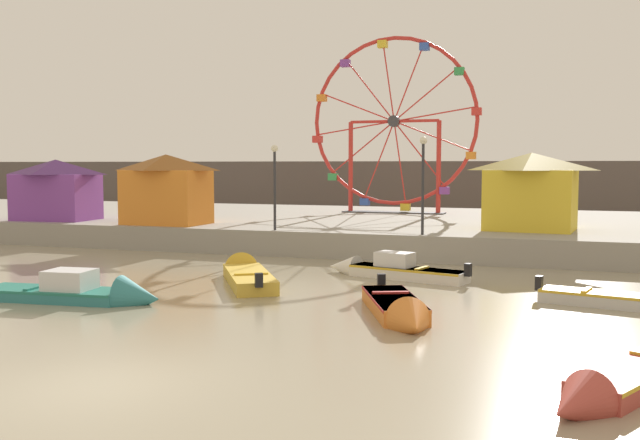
{
  "coord_description": "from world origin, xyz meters",
  "views": [
    {
      "loc": [
        8.2,
        -11.08,
        4.11
      ],
      "look_at": [
        -0.23,
        13.18,
        2.14
      ],
      "focal_mm": 40.5,
      "sensor_mm": 36.0,
      "label": 1
    }
  ],
  "objects_px": {
    "motorboat_orange_hull": "(400,310)",
    "carnival_booth_purple_stall": "(56,189)",
    "motorboat_pale_grey": "(629,301)",
    "promenade_lamp_far": "(423,171)",
    "promenade_lamp_near": "(275,174)",
    "ferris_wheel_red_frame": "(394,125)",
    "carnival_booth_yellow_awning": "(531,190)",
    "motorboat_faded_red": "(621,382)",
    "motorboat_teal_painted": "(88,293)",
    "motorboat_mustard_yellow": "(245,273)",
    "motorboat_white_red_stripe": "(387,269)",
    "carnival_booth_orange_canopy": "(166,188)"
  },
  "relations": [
    {
      "from": "motorboat_faded_red",
      "to": "carnival_booth_purple_stall",
      "type": "height_order",
      "value": "carnival_booth_purple_stall"
    },
    {
      "from": "carnival_booth_yellow_awning",
      "to": "promenade_lamp_near",
      "type": "relative_size",
      "value": 1.17
    },
    {
      "from": "ferris_wheel_red_frame",
      "to": "promenade_lamp_near",
      "type": "distance_m",
      "value": 13.73
    },
    {
      "from": "motorboat_faded_red",
      "to": "carnival_booth_purple_stall",
      "type": "xyz_separation_m",
      "value": [
        -27.04,
        18.17,
        2.62
      ]
    },
    {
      "from": "motorboat_teal_painted",
      "to": "motorboat_pale_grey",
      "type": "bearing_deg",
      "value": 9.58
    },
    {
      "from": "motorboat_white_red_stripe",
      "to": "ferris_wheel_red_frame",
      "type": "distance_m",
      "value": 19.26
    },
    {
      "from": "motorboat_pale_grey",
      "to": "carnival_booth_purple_stall",
      "type": "xyz_separation_m",
      "value": [
        -27.75,
        9.68,
        2.61
      ]
    },
    {
      "from": "carnival_booth_yellow_awning",
      "to": "promenade_lamp_near",
      "type": "height_order",
      "value": "promenade_lamp_near"
    },
    {
      "from": "motorboat_faded_red",
      "to": "motorboat_orange_hull",
      "type": "bearing_deg",
      "value": -106.66
    },
    {
      "from": "motorboat_teal_painted",
      "to": "motorboat_faded_red",
      "type": "xyz_separation_m",
      "value": [
        14.57,
        -4.2,
        -0.05
      ]
    },
    {
      "from": "motorboat_teal_painted",
      "to": "carnival_booth_purple_stall",
      "type": "relative_size",
      "value": 1.28
    },
    {
      "from": "motorboat_pale_grey",
      "to": "motorboat_faded_red",
      "type": "bearing_deg",
      "value": -81.91
    },
    {
      "from": "motorboat_orange_hull",
      "to": "ferris_wheel_red_frame",
      "type": "relative_size",
      "value": 0.47
    },
    {
      "from": "motorboat_faded_red",
      "to": "promenade_lamp_far",
      "type": "relative_size",
      "value": 1.29
    },
    {
      "from": "motorboat_orange_hull",
      "to": "carnival_booth_yellow_awning",
      "type": "relative_size",
      "value": 1.11
    },
    {
      "from": "motorboat_faded_red",
      "to": "promenade_lamp_near",
      "type": "distance_m",
      "value": 21.57
    },
    {
      "from": "motorboat_orange_hull",
      "to": "promenade_lamp_far",
      "type": "distance_m",
      "value": 12.27
    },
    {
      "from": "motorboat_teal_painted",
      "to": "promenade_lamp_far",
      "type": "bearing_deg",
      "value": 51.74
    },
    {
      "from": "carnival_booth_purple_stall",
      "to": "ferris_wheel_red_frame",
      "type": "bearing_deg",
      "value": 30.43
    },
    {
      "from": "motorboat_teal_painted",
      "to": "ferris_wheel_red_frame",
      "type": "distance_m",
      "value": 26.39
    },
    {
      "from": "carnival_booth_yellow_awning",
      "to": "motorboat_teal_painted",
      "type": "bearing_deg",
      "value": -121.0
    },
    {
      "from": "motorboat_teal_painted",
      "to": "motorboat_faded_red",
      "type": "relative_size",
      "value": 1.12
    },
    {
      "from": "motorboat_pale_grey",
      "to": "carnival_booth_yellow_awning",
      "type": "bearing_deg",
      "value": 118.68
    },
    {
      "from": "motorboat_white_red_stripe",
      "to": "promenade_lamp_far",
      "type": "distance_m",
      "value": 5.87
    },
    {
      "from": "motorboat_teal_painted",
      "to": "promenade_lamp_near",
      "type": "relative_size",
      "value": 1.55
    },
    {
      "from": "motorboat_white_red_stripe",
      "to": "motorboat_teal_painted",
      "type": "distance_m",
      "value": 10.59
    },
    {
      "from": "carnival_booth_orange_canopy",
      "to": "motorboat_pale_grey",
      "type": "bearing_deg",
      "value": -22.96
    },
    {
      "from": "promenade_lamp_near",
      "to": "carnival_booth_purple_stall",
      "type": "bearing_deg",
      "value": 172.48
    },
    {
      "from": "motorboat_orange_hull",
      "to": "motorboat_faded_red",
      "type": "xyz_separation_m",
      "value": [
        5.16,
        -4.88,
        -0.03
      ]
    },
    {
      "from": "motorboat_faded_red",
      "to": "promenade_lamp_near",
      "type": "height_order",
      "value": "promenade_lamp_near"
    },
    {
      "from": "motorboat_mustard_yellow",
      "to": "motorboat_orange_hull",
      "type": "relative_size",
      "value": 1.15
    },
    {
      "from": "motorboat_mustard_yellow",
      "to": "motorboat_orange_hull",
      "type": "bearing_deg",
      "value": -156.66
    },
    {
      "from": "promenade_lamp_near",
      "to": "promenade_lamp_far",
      "type": "relative_size",
      "value": 0.93
    },
    {
      "from": "carnival_booth_purple_stall",
      "to": "promenade_lamp_near",
      "type": "xyz_separation_m",
      "value": [
        13.45,
        -1.78,
        0.84
      ]
    },
    {
      "from": "motorboat_pale_grey",
      "to": "promenade_lamp_near",
      "type": "distance_m",
      "value": 16.7
    },
    {
      "from": "motorboat_faded_red",
      "to": "carnival_booth_yellow_awning",
      "type": "distance_m",
      "value": 20.7
    },
    {
      "from": "ferris_wheel_red_frame",
      "to": "motorboat_faded_red",
      "type": "bearing_deg",
      "value": -69.25
    },
    {
      "from": "promenade_lamp_far",
      "to": "promenade_lamp_near",
      "type": "bearing_deg",
      "value": -179.18
    },
    {
      "from": "motorboat_orange_hull",
      "to": "carnival_booth_purple_stall",
      "type": "xyz_separation_m",
      "value": [
        -21.87,
        13.3,
        2.59
      ]
    },
    {
      "from": "carnival_booth_orange_canopy",
      "to": "promenade_lamp_far",
      "type": "height_order",
      "value": "promenade_lamp_far"
    },
    {
      "from": "ferris_wheel_red_frame",
      "to": "carnival_booth_purple_stall",
      "type": "distance_m",
      "value": 19.87
    },
    {
      "from": "carnival_booth_yellow_awning",
      "to": "carnival_booth_purple_stall",
      "type": "height_order",
      "value": "carnival_booth_yellow_awning"
    },
    {
      "from": "ferris_wheel_red_frame",
      "to": "promenade_lamp_far",
      "type": "bearing_deg",
      "value": -71.56
    },
    {
      "from": "motorboat_white_red_stripe",
      "to": "carnival_booth_yellow_awning",
      "type": "distance_m",
      "value": 10.04
    },
    {
      "from": "motorboat_orange_hull",
      "to": "motorboat_pale_grey",
      "type": "bearing_deg",
      "value": 97.68
    },
    {
      "from": "motorboat_mustard_yellow",
      "to": "carnival_booth_yellow_awning",
      "type": "relative_size",
      "value": 1.28
    },
    {
      "from": "motorboat_mustard_yellow",
      "to": "promenade_lamp_far",
      "type": "bearing_deg",
      "value": -67.73
    },
    {
      "from": "carnival_booth_yellow_awning",
      "to": "carnival_booth_orange_canopy",
      "type": "xyz_separation_m",
      "value": [
        -17.36,
        -2.62,
        -0.02
      ]
    },
    {
      "from": "motorboat_pale_grey",
      "to": "motorboat_faded_red",
      "type": "height_order",
      "value": "motorboat_pale_grey"
    },
    {
      "from": "promenade_lamp_near",
      "to": "motorboat_pale_grey",
      "type": "bearing_deg",
      "value": -28.94
    }
  ]
}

